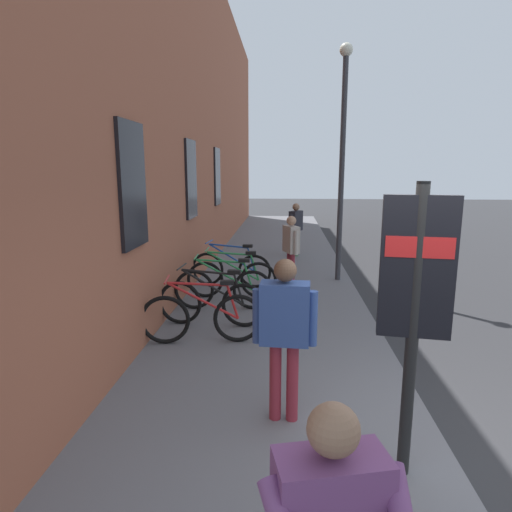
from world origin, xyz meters
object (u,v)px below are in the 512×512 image
object	(u,v)px
transit_info_sign	(416,287)
pedestrian_by_facade	(291,244)
pedestrian_near_bus	(296,224)
bicycle_by_door	(224,288)
bicycle_nearest_sign	(231,269)
pedestrian_crossing_street	(285,324)
bicycle_leaning_wall	(232,278)
bicycle_end_of_row	(212,302)
bicycle_beside_lamp	(202,317)
street_lamp	(343,145)

from	to	relation	value
transit_info_sign	pedestrian_by_facade	world-z (taller)	transit_info_sign
transit_info_sign	pedestrian_near_bus	size ratio (longest dim) A/B	1.56
bicycle_by_door	bicycle_nearest_sign	world-z (taller)	same
pedestrian_near_bus	transit_info_sign	bearing A→B (deg)	-175.60
pedestrian_crossing_street	bicycle_leaning_wall	bearing A→B (deg)	13.79
bicycle_leaning_wall	bicycle_end_of_row	bearing A→B (deg)	175.05
bicycle_beside_lamp	street_lamp	xyz separation A→B (m)	(3.89, -2.40, 2.62)
pedestrian_near_bus	street_lamp	world-z (taller)	street_lamp
bicycle_end_of_row	pedestrian_by_facade	xyz separation A→B (m)	(2.47, -1.29, 0.54)
bicycle_beside_lamp	transit_info_sign	bearing A→B (deg)	-140.16
transit_info_sign	pedestrian_near_bus	distance (m)	9.17
pedestrian_by_facade	bicycle_nearest_sign	bearing A→B (deg)	93.22
bicycle_leaning_wall	street_lamp	xyz separation A→B (m)	(1.60, -2.24, 2.62)
bicycle_leaning_wall	pedestrian_crossing_street	world-z (taller)	pedestrian_crossing_street
street_lamp	bicycle_nearest_sign	bearing A→B (deg)	108.03
pedestrian_by_facade	street_lamp	xyz separation A→B (m)	(0.70, -1.09, 2.08)
bicycle_leaning_wall	transit_info_sign	bearing A→B (deg)	-157.57
pedestrian_by_facade	pedestrian_crossing_street	bearing A→B (deg)	178.61
bicycle_beside_lamp	pedestrian_by_facade	world-z (taller)	pedestrian_by_facade
transit_info_sign	street_lamp	world-z (taller)	street_lamp
bicycle_by_door	street_lamp	distance (m)	4.19
bicycle_nearest_sign	pedestrian_by_facade	size ratio (longest dim) A/B	1.15
bicycle_beside_lamp	bicycle_end_of_row	bearing A→B (deg)	-1.65
pedestrian_by_facade	pedestrian_crossing_street	xyz separation A→B (m)	(-5.08, 0.12, 0.08)
bicycle_beside_lamp	pedestrian_near_bus	distance (m)	6.69
bicycle_nearest_sign	pedestrian_crossing_street	world-z (taller)	pedestrian_crossing_street
bicycle_end_of_row	street_lamp	size ratio (longest dim) A/B	0.35
bicycle_by_door	street_lamp	size ratio (longest dim) A/B	0.35
bicycle_by_door	street_lamp	world-z (taller)	street_lamp
bicycle_leaning_wall	pedestrian_near_bus	bearing A→B (deg)	-17.46
pedestrian_by_facade	bicycle_by_door	bearing A→B (deg)	143.08
bicycle_end_of_row	pedestrian_crossing_street	world-z (taller)	pedestrian_crossing_street
bicycle_leaning_wall	street_lamp	bearing A→B (deg)	-54.54
street_lamp	pedestrian_crossing_street	bearing A→B (deg)	168.14
bicycle_by_door	pedestrian_by_facade	xyz separation A→B (m)	(1.62, -1.22, 0.54)
bicycle_end_of_row	pedestrian_near_bus	distance (m)	5.98
pedestrian_near_bus	bicycle_leaning_wall	bearing A→B (deg)	162.54
bicycle_by_door	pedestrian_near_bus	distance (m)	5.15
bicycle_leaning_wall	pedestrian_crossing_street	xyz separation A→B (m)	(-4.19, -1.03, 0.62)
pedestrian_near_bus	bicycle_by_door	bearing A→B (deg)	164.26
bicycle_end_of_row	bicycle_leaning_wall	bearing A→B (deg)	-4.95
bicycle_beside_lamp	bicycle_leaning_wall	bearing A→B (deg)	-3.91
pedestrian_by_facade	pedestrian_near_bus	world-z (taller)	pedestrian_near_bus
bicycle_beside_lamp	bicycle_by_door	bearing A→B (deg)	-3.34
bicycle_nearest_sign	pedestrian_crossing_street	xyz separation A→B (m)	(-5.01, -1.15, 0.62)
bicycle_end_of_row	pedestrian_near_bus	size ratio (longest dim) A/B	1.15
pedestrian_crossing_street	bicycle_beside_lamp	bearing A→B (deg)	32.02
bicycle_leaning_wall	street_lamp	world-z (taller)	street_lamp
street_lamp	pedestrian_near_bus	bearing A→B (deg)	19.35
bicycle_leaning_wall	bicycle_nearest_sign	xyz separation A→B (m)	(0.83, 0.12, 0.00)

